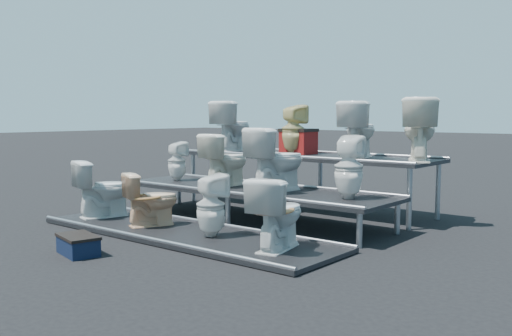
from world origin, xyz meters
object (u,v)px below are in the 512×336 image
Objects in this scene: toilet_4 at (177,161)px; toilet_11 at (419,130)px; toilet_6 at (277,159)px; step_stool at (78,246)px; toilet_7 at (349,167)px; toilet_2 at (211,205)px; toilet_0 at (104,189)px; toilet_9 at (293,129)px; toilet_10 at (358,130)px; red_crate at (298,143)px; toilet_3 at (278,213)px; toilet_8 at (232,126)px; toilet_5 at (226,160)px; toilet_1 at (151,199)px.

toilet_4 is 3.66m from toilet_11.
toilet_4 is 1.96m from toilet_6.
step_stool is at bearing 84.20° from toilet_6.
toilet_4 is 0.71× the size of toilet_11.
toilet_7 is at bearing -174.63° from toilet_4.
toilet_2 is 3.08m from toilet_11.
toilet_11 is (3.47, 2.60, 0.83)m from toilet_0.
step_stool is (0.01, -3.95, -1.16)m from toilet_9.
toilet_11 reaches higher than toilet_10.
red_crate is at bearing 103.53° from step_stool.
toilet_3 is at bearing 161.62° from toilet_4.
toilet_5 is at bearing 115.71° from toilet_8.
toilet_8 is at bearing -48.11° from toilet_1.
toilet_10 is (0.50, 1.30, 0.38)m from toilet_6.
toilet_8 is at bearing -24.63° from toilet_11.
toilet_2 reaches higher than step_stool.
toilet_11 is (2.09, 0.00, 0.03)m from toilet_9.
toilet_1 is 0.91× the size of toilet_5.
toilet_2 is at bearing 36.96° from toilet_11.
toilet_0 is 3.12m from red_crate.
toilet_0 is 3.43m from toilet_7.
toilet_5 is at bearing -100.02° from red_crate.
toilet_4 reaches higher than step_stool.
toilet_5 is (1.12, 1.30, 0.38)m from toilet_0.
toilet_2 is 1.54m from step_stool.
toilet_5 reaches higher than toilet_3.
toilet_11 is at bearing -2.77° from red_crate.
toilet_7 is at bearing 100.24° from toilet_10.
toilet_5 is 0.96× the size of toilet_9.
toilet_7 reaches higher than toilet_4.
step_stool is (1.40, -1.35, -0.37)m from toilet_0.
toilet_3 is (3.04, 0.00, -0.01)m from toilet_0.
toilet_2 is at bearing -11.96° from toilet_3.
toilet_0 is 1.57× the size of step_stool.
toilet_7 is 3.35m from toilet_8.
toilet_5 is 0.89× the size of toilet_8.
toilet_4 is 0.78× the size of toilet_7.
toilet_10 is 1.62× the size of step_stool.
toilet_0 is at bearing -116.09° from red_crate.
toilet_0 is at bearing 76.12° from toilet_9.
toilet_8 is at bearing -84.88° from toilet_4.
toilet_0 is 1.75m from toilet_5.
red_crate is (-0.67, 2.73, 0.61)m from toilet_2.
toilet_0 is 1.98m from step_stool.
toilet_7 reaches higher than toilet_1.
toilet_11 is at bearing -111.29° from toilet_3.
toilet_2 is 0.98m from toilet_3.
toilet_8 is (-1.97, 2.60, 0.85)m from toilet_2.
red_crate is (1.30, 1.43, 0.27)m from toilet_4.
toilet_6 reaches higher than toilet_7.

